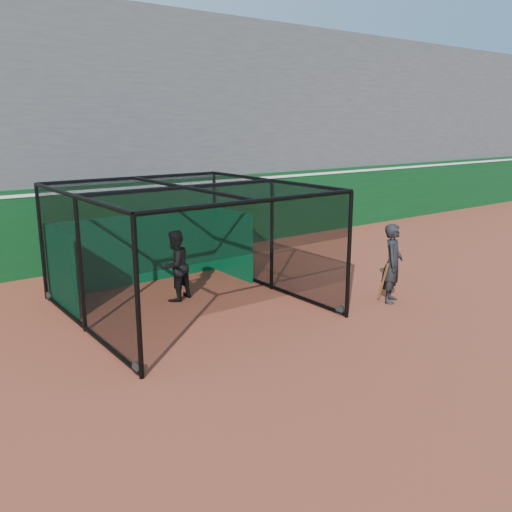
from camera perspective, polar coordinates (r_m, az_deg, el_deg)
ground at (r=10.71m, az=4.13°, el=-9.79°), size 120.00×120.00×0.00m
outfield_wall at (r=17.40m, az=-14.48°, el=3.47°), size 50.00×0.50×2.50m
grandstand at (r=20.68m, az=-19.19°, el=13.61°), size 50.00×7.85×8.95m
batting_cage at (r=12.70m, az=-7.28°, el=0.73°), size 5.12×5.56×2.87m
batter at (r=13.43m, az=-8.51°, el=-1.02°), size 1.04×0.93×1.76m
on_deck_player at (r=13.55m, az=14.18°, el=-0.77°), size 0.85×0.77×1.94m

